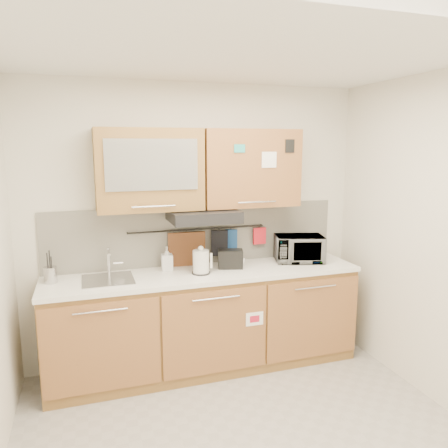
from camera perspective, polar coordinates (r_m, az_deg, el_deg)
ceiling at (r=2.71m, az=4.64°, el=22.21°), size 3.20×3.20×0.00m
wall_back at (r=4.14m, az=-3.60°, el=-0.02°), size 3.20×0.00×3.20m
base_cabinet at (r=4.12m, az=-2.36°, el=-13.11°), size 2.80×0.64×0.88m
countertop at (r=3.95m, az=-2.41°, el=-6.51°), size 2.82×0.62×0.04m
backsplash at (r=4.15m, az=-3.54°, el=-1.40°), size 2.80×0.02×0.56m
upper_cabinets at (r=3.91m, az=-3.11°, el=7.21°), size 1.82×0.37×0.70m
range_hood at (r=3.89m, az=-2.70°, el=1.10°), size 0.60×0.46×0.10m
sink at (r=3.83m, az=-14.91°, el=-7.01°), size 0.42×0.40×0.26m
utensil_rail at (r=4.10m, az=-3.42°, el=-0.69°), size 1.30×0.02×0.02m
utensil_crock at (r=3.88m, az=-21.72°, el=-6.15°), size 0.14×0.14×0.27m
kettle at (r=3.86m, az=-3.01°, el=-5.05°), size 0.18×0.16×0.25m
toaster at (r=4.03m, az=0.84°, el=-4.54°), size 0.25×0.19×0.17m
microwave at (r=4.31m, az=9.77°, el=-3.18°), size 0.52×0.42×0.25m
soap_bottle at (r=3.99m, az=-7.46°, el=-4.49°), size 0.10×0.11×0.22m
cutting_board at (r=4.11m, az=-4.86°, el=-4.04°), size 0.35×0.04×0.43m
oven_mitt at (r=4.20m, az=0.95°, el=-2.02°), size 0.12×0.06×0.19m
dark_pouch at (r=4.17m, az=-0.59°, el=-2.50°), size 0.16×0.09×0.25m
pot_holder at (r=4.30m, az=4.66°, el=-1.56°), size 0.13×0.03×0.16m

